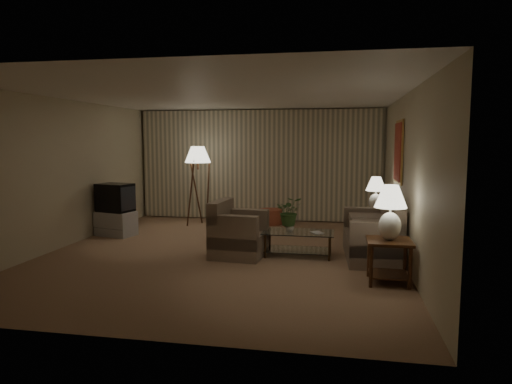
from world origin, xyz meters
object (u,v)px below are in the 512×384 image
at_px(ottoman, 271,217).
at_px(side_table_near, 389,253).
at_px(table_lamp_far, 376,191).
at_px(armchair, 239,234).
at_px(table_lamp_near, 390,208).
at_px(tv_cabinet, 116,223).
at_px(sofa, 371,236).
at_px(side_table_far, 375,221).
at_px(coffee_table, 298,240).
at_px(vase, 290,227).
at_px(floor_lamp, 198,184).
at_px(crt_tv, 115,198).

bearing_deg(ottoman, side_table_near, -61.11).
bearing_deg(table_lamp_far, side_table_near, -90.00).
relative_size(armchair, side_table_near, 1.69).
height_order(table_lamp_near, tv_cabinet, table_lamp_near).
xyz_separation_m(armchair, ottoman, (0.09, 3.03, -0.20)).
bearing_deg(sofa, side_table_near, 3.42).
height_order(armchair, tv_cabinet, armchair).
relative_size(side_table_near, side_table_far, 1.00).
height_order(sofa, coffee_table, sofa).
distance_m(side_table_near, coffee_table, 1.85).
bearing_deg(side_table_near, vase, 140.25).
relative_size(side_table_near, floor_lamp, 0.33).
bearing_deg(coffee_table, vase, -180.00).
bearing_deg(crt_tv, table_lamp_near, -9.33).
distance_m(table_lamp_near, vase, 2.03).
xyz_separation_m(armchair, tv_cabinet, (-2.86, 1.19, -0.12)).
relative_size(sofa, side_table_far, 2.87).
bearing_deg(side_table_far, coffee_table, -135.07).
bearing_deg(ottoman, coffee_table, -72.43).
bearing_deg(side_table_far, sofa, -96.84).
xyz_separation_m(side_table_far, coffee_table, (-1.35, -1.35, -0.13)).
distance_m(side_table_far, tv_cabinet, 5.22).
relative_size(coffee_table, tv_cabinet, 1.39).
bearing_deg(side_table_far, armchair, -146.35).
relative_size(table_lamp_far, floor_lamp, 0.36).
bearing_deg(armchair, floor_lamp, 35.16).
distance_m(armchair, floor_lamp, 3.07).
bearing_deg(floor_lamp, armchair, -59.34).
relative_size(side_table_far, floor_lamp, 0.33).
xyz_separation_m(side_table_far, crt_tv, (-5.20, -0.36, 0.38)).
bearing_deg(sofa, vase, -88.69).
bearing_deg(ottoman, armchair, -91.67).
relative_size(coffee_table, crt_tv, 1.56).
relative_size(coffee_table, vase, 7.40).
distance_m(armchair, table_lamp_near, 2.65).
bearing_deg(tv_cabinet, ottoman, 45.84).
height_order(side_table_far, tv_cabinet, side_table_far).
distance_m(armchair, coffee_table, 1.01).
relative_size(sofa, floor_lamp, 0.95).
xyz_separation_m(table_lamp_near, floor_lamp, (-3.87, 3.64, -0.10)).
bearing_deg(coffee_table, table_lamp_near, -42.73).
distance_m(side_table_far, ottoman, 2.70).
relative_size(armchair, table_lamp_far, 1.54).
bearing_deg(coffee_table, sofa, 4.75).
relative_size(armchair, crt_tv, 1.33).
distance_m(table_lamp_far, coffee_table, 2.04).
xyz_separation_m(sofa, crt_tv, (-5.05, 0.89, 0.42)).
bearing_deg(sofa, table_lamp_near, 3.42).
distance_m(side_table_far, table_lamp_near, 2.68).
bearing_deg(side_table_near, table_lamp_far, 90.00).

